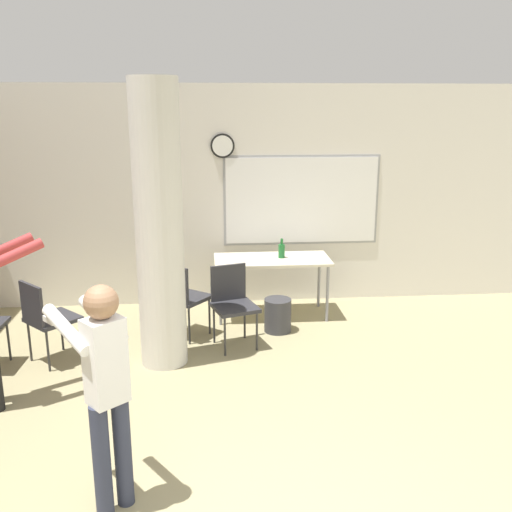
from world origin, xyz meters
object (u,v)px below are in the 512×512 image
at_px(folding_table, 272,263).
at_px(chair_table_left, 182,294).
at_px(bottle_on_table, 282,250).
at_px(person_playing_front, 105,381).
at_px(chair_near_pillar, 46,315).
at_px(chair_table_front, 233,300).

xyz_separation_m(folding_table, chair_table_left, (-1.07, -0.61, -0.17)).
height_order(folding_table, chair_table_left, chair_table_left).
height_order(folding_table, bottle_on_table, bottle_on_table).
bearing_deg(chair_table_left, person_playing_front, -97.23).
xyz_separation_m(folding_table, chair_near_pillar, (-2.40, -1.14, -0.17)).
bearing_deg(chair_near_pillar, folding_table, 25.43).
xyz_separation_m(folding_table, chair_table_front, (-0.52, -0.84, -0.17)).
distance_m(chair_table_left, chair_table_front, 0.60).
bearing_deg(chair_near_pillar, bottle_on_table, 24.78).
bearing_deg(chair_table_left, folding_table, 29.68).
relative_size(folding_table, bottle_on_table, 5.87).
distance_m(folding_table, person_playing_front, 3.68).
bearing_deg(chair_table_left, chair_near_pillar, -158.22).
bearing_deg(folding_table, chair_table_left, -150.32).
bearing_deg(person_playing_front, folding_table, 67.20).
height_order(chair_table_left, chair_near_pillar, same).
bearing_deg(folding_table, chair_near_pillar, -154.57).
bearing_deg(bottle_on_table, chair_near_pillar, -155.22).
distance_m(chair_near_pillar, chair_table_front, 1.91).
relative_size(bottle_on_table, chair_table_left, 0.27).
distance_m(bottle_on_table, chair_table_left, 1.38).
relative_size(folding_table, chair_near_pillar, 1.61).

